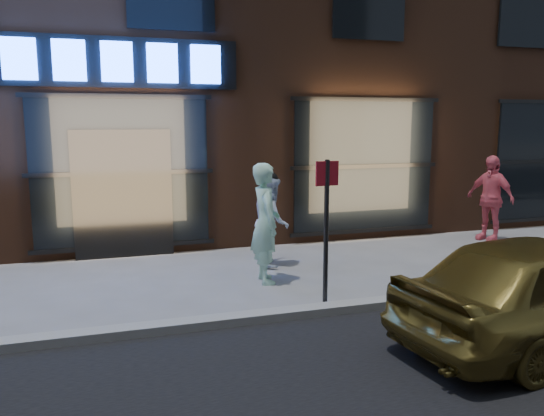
{
  "coord_description": "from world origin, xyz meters",
  "views": [
    {
      "loc": [
        -0.22,
        -6.27,
        2.56
      ],
      "look_at": [
        2.2,
        1.6,
        1.2
      ],
      "focal_mm": 35.0,
      "sensor_mm": 36.0,
      "label": 1
    }
  ],
  "objects_px": {
    "man_bowtie": "(265,223)",
    "passerby": "(490,198)",
    "sign_post": "(326,220)",
    "man_cap": "(271,221)"
  },
  "relations": [
    {
      "from": "passerby",
      "to": "sign_post",
      "type": "relative_size",
      "value": 0.89
    },
    {
      "from": "man_bowtie",
      "to": "sign_post",
      "type": "distance_m",
      "value": 1.52
    },
    {
      "from": "man_cap",
      "to": "passerby",
      "type": "relative_size",
      "value": 0.87
    },
    {
      "from": "man_cap",
      "to": "sign_post",
      "type": "xyz_separation_m",
      "value": [
        0.04,
        -2.38,
        0.44
      ]
    },
    {
      "from": "man_cap",
      "to": "passerby",
      "type": "xyz_separation_m",
      "value": [
        5.07,
        0.51,
        0.12
      ]
    },
    {
      "from": "man_cap",
      "to": "passerby",
      "type": "bearing_deg",
      "value": -70.52
    },
    {
      "from": "passerby",
      "to": "sign_post",
      "type": "xyz_separation_m",
      "value": [
        -5.03,
        -2.89,
        0.32
      ]
    },
    {
      "from": "sign_post",
      "to": "man_cap",
      "type": "bearing_deg",
      "value": 86.79
    },
    {
      "from": "man_bowtie",
      "to": "passerby",
      "type": "height_order",
      "value": "man_bowtie"
    },
    {
      "from": "man_bowtie",
      "to": "passerby",
      "type": "relative_size",
      "value": 1.04
    }
  ]
}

